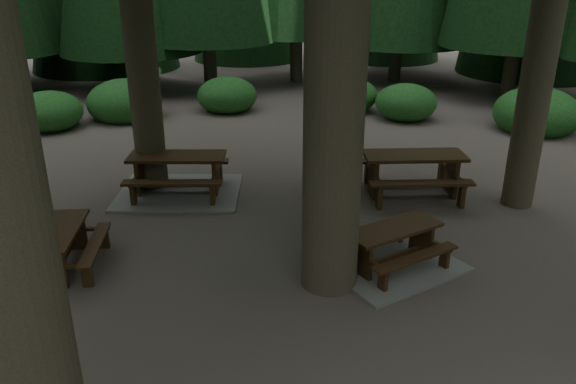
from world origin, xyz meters
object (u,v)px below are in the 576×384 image
object	(u,v)px
picnic_table_a	(392,254)
picnic_table_d	(413,168)
picnic_table_c	(179,180)
picnic_table_b	(60,243)

from	to	relation	value
picnic_table_a	picnic_table_d	bearing A→B (deg)	40.86
picnic_table_a	picnic_table_c	world-z (taller)	picnic_table_c
picnic_table_a	picnic_table_b	distance (m)	5.25
picnic_table_a	picnic_table_d	xyz separation A→B (m)	(1.74, 2.63, 0.37)
picnic_table_b	picnic_table_c	size ratio (longest dim) A/B	0.59
picnic_table_c	picnic_table_d	bearing A→B (deg)	-0.68
picnic_table_c	picnic_table_d	world-z (taller)	picnic_table_d
picnic_table_b	picnic_table_c	bearing A→B (deg)	-28.07
picnic_table_c	picnic_table_d	size ratio (longest dim) A/B	1.25
picnic_table_b	picnic_table_d	bearing A→B (deg)	-69.17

